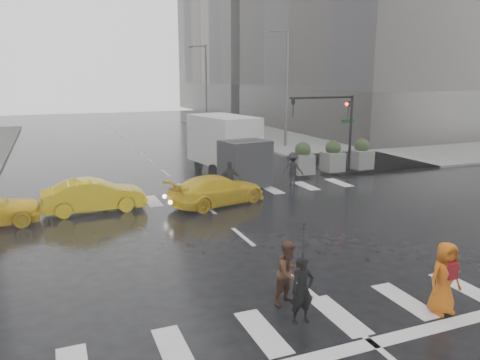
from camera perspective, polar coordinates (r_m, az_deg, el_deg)
name	(u,v)px	position (r m, az deg, el deg)	size (l,w,h in m)	color
ground	(243,237)	(16.72, 0.37, -6.93)	(120.00, 120.00, 0.00)	black
sidewalk_ne	(377,142)	(41.33, 16.40, 4.46)	(35.00, 35.00, 0.15)	slate
building_ne_far	(278,6)	(79.48, 4.64, 20.34)	(26.05, 26.05, 36.00)	gray
road_markings	(243,237)	(16.71, 0.37, -6.91)	(18.00, 48.00, 0.01)	silver
traffic_signal_pole	(336,118)	(27.20, 11.68, 7.37)	(4.45, 0.42, 4.50)	black
street_lamp_near	(285,84)	(36.67, 5.50, 11.58)	(2.15, 0.22, 9.00)	#59595B
street_lamp_far	(205,81)	(55.20, -4.29, 11.95)	(2.15, 0.22, 9.00)	#59595B
planter_west	(302,159)	(26.61, 7.63, 2.55)	(1.10, 1.10, 1.80)	slate
planter_mid	(333,157)	(27.65, 11.24, 2.79)	(1.10, 1.10, 1.80)	slate
planter_east	(361,155)	(28.78, 14.59, 3.01)	(1.10, 1.10, 1.80)	slate
pedestrian_black	(303,256)	(10.76, 7.73, -9.11)	(0.98, 1.00, 2.43)	black
pedestrian_brown	(289,273)	(11.89, 5.98, -11.17)	(0.79, 0.62, 1.63)	#4F2D1C
pedestrian_orange	(445,278)	(12.36, 23.69, -10.87)	(0.88, 0.58, 1.78)	#CE5F0E
pedestrian_far_a	(230,180)	(21.61, -1.23, -0.02)	(1.01, 0.62, 1.73)	black
pedestrian_far_b	(293,169)	(24.39, 6.48, 1.37)	(1.12, 0.62, 1.73)	black
taxi_mid	(94,196)	(20.48, -17.36, -1.82)	(1.46, 4.18, 1.38)	yellow
taxi_rear	(217,190)	(20.65, -2.79, -1.23)	(1.84, 3.99, 1.31)	yellow
box_truck	(229,146)	(25.82, -1.36, 4.19)	(2.38, 6.36, 3.38)	white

